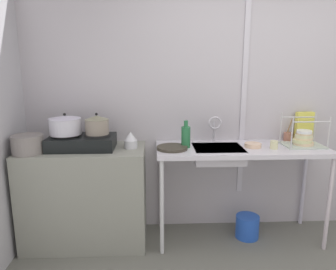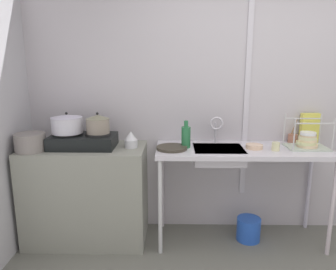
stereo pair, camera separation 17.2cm
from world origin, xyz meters
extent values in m
cube|color=#B5B0B7|center=(0.00, 1.62, 1.21)|extent=(5.39, 0.10, 2.42)
cube|color=silver|center=(-0.19, 1.56, 1.33)|extent=(0.05, 0.01, 1.94)
cube|color=gray|center=(-1.71, 1.29, 0.45)|extent=(1.10, 0.56, 0.91)
cube|color=silver|center=(-0.27, 1.29, 0.89)|extent=(1.56, 0.56, 0.04)
cylinder|color=silver|center=(-1.01, 1.05, 0.43)|extent=(0.04, 0.04, 0.87)
cylinder|color=silver|center=(0.47, 1.05, 0.43)|extent=(0.04, 0.04, 0.87)
cylinder|color=silver|center=(-1.01, 1.53, 0.43)|extent=(0.04, 0.04, 0.87)
cylinder|color=silver|center=(0.47, 1.53, 0.43)|extent=(0.04, 0.04, 0.87)
cube|color=black|center=(-1.71, 1.29, 0.96)|extent=(0.58, 0.36, 0.12)
cylinder|color=black|center=(-1.85, 1.29, 1.03)|extent=(0.23, 0.23, 0.02)
cylinder|color=black|center=(-1.57, 1.29, 1.03)|extent=(0.23, 0.23, 0.02)
cylinder|color=silver|center=(-1.85, 1.29, 1.11)|extent=(0.27, 0.27, 0.14)
cone|color=silver|center=(-1.85, 1.29, 1.19)|extent=(0.28, 0.28, 0.02)
sphere|color=black|center=(-1.85, 1.29, 1.22)|extent=(0.02, 0.02, 0.02)
cylinder|color=gray|center=(-1.57, 1.29, 1.10)|extent=(0.21, 0.21, 0.13)
cone|color=gray|center=(-1.57, 1.29, 1.19)|extent=(0.21, 0.21, 0.03)
sphere|color=black|center=(-1.57, 1.29, 1.22)|extent=(0.02, 0.02, 0.02)
cylinder|color=slate|center=(-2.13, 1.15, 0.98)|extent=(0.26, 0.26, 0.16)
cylinder|color=silver|center=(-1.28, 1.29, 0.94)|extent=(0.12, 0.12, 0.07)
cone|color=silver|center=(-1.28, 1.29, 1.02)|extent=(0.11, 0.11, 0.08)
cube|color=silver|center=(-0.49, 1.28, 0.84)|extent=(0.45, 0.38, 0.12)
cylinder|color=silver|center=(-0.49, 1.49, 1.00)|extent=(0.02, 0.02, 0.20)
torus|color=silver|center=(-0.49, 1.44, 1.10)|extent=(0.13, 0.02, 0.13)
cylinder|color=#383228|center=(-0.91, 1.23, 0.92)|extent=(0.27, 0.27, 0.03)
cylinder|color=#B7B6B8|center=(0.14, 1.18, 1.05)|extent=(0.01, 0.01, 0.29)
cylinder|color=#B7B6B8|center=(0.47, 1.18, 1.05)|extent=(0.01, 0.01, 0.29)
cylinder|color=#B7B6B8|center=(0.14, 1.43, 1.05)|extent=(0.01, 0.01, 0.29)
cylinder|color=#B7B6B8|center=(0.47, 1.43, 1.05)|extent=(0.01, 0.01, 0.29)
cylinder|color=#B7B6B8|center=(0.31, 1.18, 1.15)|extent=(0.33, 0.01, 0.01)
cylinder|color=#B7B6B8|center=(0.31, 1.43, 1.15)|extent=(0.33, 0.01, 0.01)
cube|color=#B0BEAE|center=(0.31, 1.30, 0.91)|extent=(0.35, 0.27, 0.01)
cylinder|color=beige|center=(0.31, 1.30, 0.93)|extent=(0.18, 0.18, 0.03)
cylinder|color=beige|center=(0.30, 1.30, 0.95)|extent=(0.17, 0.17, 0.03)
cylinder|color=beige|center=(0.31, 1.31, 0.98)|extent=(0.16, 0.16, 0.03)
cylinder|color=beige|center=(0.31, 1.31, 1.00)|extent=(0.15, 0.15, 0.03)
cylinder|color=beige|center=(0.31, 1.31, 1.02)|extent=(0.14, 0.14, 0.03)
cylinder|color=white|center=(0.31, 1.29, 1.04)|extent=(0.13, 0.13, 0.03)
cylinder|color=beige|center=(0.00, 1.21, 0.94)|extent=(0.07, 0.07, 0.07)
cylinder|color=beige|center=(-0.17, 1.28, 0.92)|extent=(0.15, 0.15, 0.04)
cylinder|color=#276D3F|center=(-0.78, 1.29, 1.00)|extent=(0.08, 0.08, 0.19)
cylinder|color=#276D3F|center=(-0.78, 1.29, 1.13)|extent=(0.04, 0.04, 0.06)
cube|color=#DFD952|center=(0.41, 1.52, 1.05)|extent=(0.17, 0.07, 0.28)
cylinder|color=#A26651|center=(0.25, 1.50, 0.95)|extent=(0.09, 0.09, 0.08)
cylinder|color=olive|center=(0.25, 1.50, 1.03)|extent=(0.07, 0.02, 0.20)
cylinder|color=blue|center=(-0.18, 1.28, 0.11)|extent=(0.22, 0.22, 0.22)
camera|label=1|loc=(-1.07, -1.50, 1.64)|focal=34.14mm
camera|label=2|loc=(-0.89, -1.51, 1.64)|focal=34.14mm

